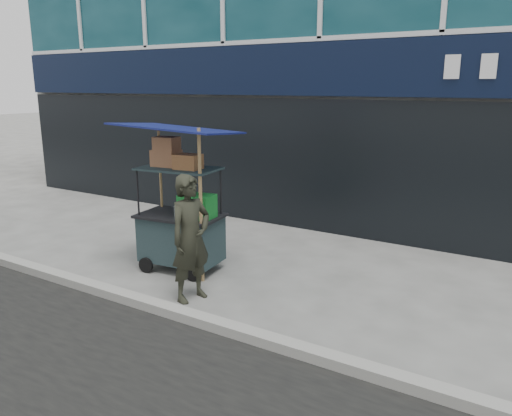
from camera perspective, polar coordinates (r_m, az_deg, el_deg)
The scene contains 4 objects.
ground at distance 6.27m, azimuth -8.99°, elevation -11.21°, with size 80.00×80.00×0.00m, color #5E5D5A.
curb at distance 6.11m, azimuth -10.25°, elevation -11.34°, with size 80.00×0.18×0.12m, color gray.
vendor_cart at distance 7.25m, azimuth -8.53°, elevation -1.34°, with size 1.72×1.31×2.15m.
vendor_man at distance 6.21m, azimuth -7.47°, elevation -3.46°, with size 0.58×0.38×1.60m, color black.
Camera 1 is at (3.76, -4.26, 2.65)m, focal length 35.00 mm.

